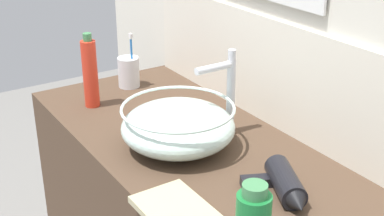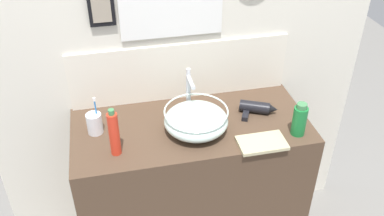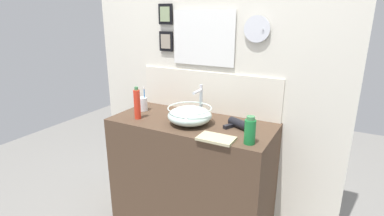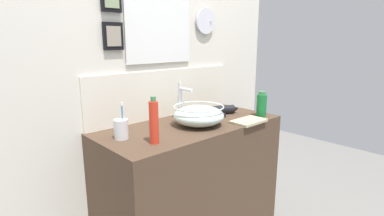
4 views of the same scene
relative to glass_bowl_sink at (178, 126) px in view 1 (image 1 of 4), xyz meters
name	(u,v)px [view 1 (image 1 of 4)]	position (x,y,z in m)	size (l,w,h in m)	color
back_panel	(277,38)	(-0.01, 0.34, 0.18)	(2.03, 0.10, 2.34)	silver
glass_bowl_sink	(178,126)	(0.00, 0.00, 0.00)	(0.31, 0.31, 0.12)	silver
faucet	(227,86)	(0.00, 0.16, 0.08)	(0.02, 0.13, 0.24)	silver
hair_drier	(285,185)	(0.33, 0.08, -0.03)	(0.21, 0.14, 0.06)	black
toothbrush_cup	(129,72)	(-0.47, 0.09, -0.01)	(0.07, 0.07, 0.19)	silver
shampoo_bottle	(90,73)	(-0.39, -0.08, 0.05)	(0.05, 0.05, 0.24)	red
hand_towel	(180,214)	(0.27, -0.17, -0.05)	(0.22, 0.14, 0.02)	tan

